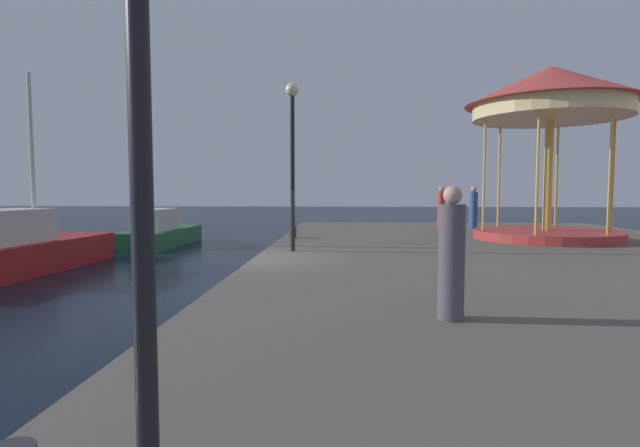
# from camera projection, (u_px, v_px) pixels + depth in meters

# --- Properties ---
(ground_plane) EXTENTS (120.00, 120.00, 0.00)m
(ground_plane) POSITION_uv_depth(u_px,v_px,m) (254.00, 289.00, 12.11)
(ground_plane) COLOR black
(quay_dock) EXTENTS (14.42, 26.78, 0.80)m
(quay_dock) POSITION_uv_depth(u_px,v_px,m) (550.00, 276.00, 11.69)
(quay_dock) COLOR #5B564F
(quay_dock) RESTS_ON ground
(sailboat_red) EXTENTS (2.54, 7.47, 6.07)m
(sailboat_red) POSITION_uv_depth(u_px,v_px,m) (9.00, 251.00, 14.05)
(sailboat_red) COLOR maroon
(sailboat_red) RESTS_ON ground
(motorboat_green) EXTENTS (2.02, 5.36, 1.67)m
(motorboat_green) POSITION_uv_depth(u_px,v_px,m) (160.00, 232.00, 21.47)
(motorboat_green) COLOR #236638
(motorboat_green) RESTS_ON ground
(carousel) EXTENTS (5.56, 5.56, 5.80)m
(carousel) POSITION_uv_depth(u_px,v_px,m) (550.00, 109.00, 16.23)
(carousel) COLOR #B23333
(carousel) RESTS_ON quay_dock
(lamp_post_mid_promenade) EXTENTS (0.36, 0.36, 4.56)m
(lamp_post_mid_promenade) POSITION_uv_depth(u_px,v_px,m) (292.00, 138.00, 13.13)
(lamp_post_mid_promenade) COLOR black
(lamp_post_mid_promenade) RESTS_ON quay_dock
(bollard_center) EXTENTS (0.24, 0.24, 0.40)m
(bollard_center) POSITION_uv_depth(u_px,v_px,m) (293.00, 232.00, 16.95)
(bollard_center) COLOR #2D2D33
(bollard_center) RESTS_ON quay_dock
(person_mid_promenade) EXTENTS (0.34, 0.34, 1.81)m
(person_mid_promenade) POSITION_uv_depth(u_px,v_px,m) (441.00, 208.00, 21.82)
(person_mid_promenade) COLOR #B23833
(person_mid_promenade) RESTS_ON quay_dock
(person_by_the_water) EXTENTS (0.34, 0.34, 1.83)m
(person_by_the_water) POSITION_uv_depth(u_px,v_px,m) (473.00, 209.00, 20.81)
(person_by_the_water) COLOR #2D4C8C
(person_by_the_water) RESTS_ON quay_dock
(person_near_carousel) EXTENTS (0.34, 0.34, 1.74)m
(person_near_carousel) POSITION_uv_depth(u_px,v_px,m) (452.00, 257.00, 6.27)
(person_near_carousel) COLOR #514C56
(person_near_carousel) RESTS_ON quay_dock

